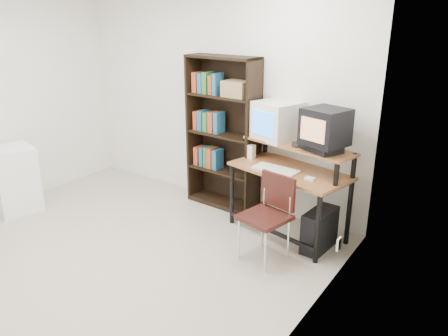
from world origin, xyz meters
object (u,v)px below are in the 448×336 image
Objects in this scene: computer_desk at (291,173)px; school_chair at (269,209)px; crt_monitor at (278,121)px; pc_tower at (319,230)px; bookshelf at (224,132)px; mini_fridge at (15,179)px; crt_tv at (325,127)px.

computer_desk is 1.62× the size of school_chair.
crt_monitor is 1.07m from school_chair.
bookshelf is (-1.43, 0.38, 0.72)m from pc_tower.
computer_desk is 2.48× the size of crt_monitor.
mini_fridge is (-2.97, -1.32, -0.30)m from computer_desk.
crt_tv is (0.61, -0.18, 0.06)m from crt_monitor.
crt_monitor reaches higher than computer_desk.
crt_monitor is 1.24m from pc_tower.
crt_tv is (0.33, 0.02, 0.54)m from computer_desk.
school_chair is 0.46× the size of bookshelf.
mini_fridge is at bearing -153.70° from school_chair.
mini_fridge is at bearing -133.16° from crt_monitor.
school_chair is (0.06, -0.57, -0.18)m from computer_desk.
school_chair is at bearing -33.52° from bookshelf.
crt_tv is 0.96m from school_chair.
bookshelf is at bearing 169.71° from pc_tower.
school_chair is (0.34, -0.76, -0.66)m from crt_monitor.
computer_desk reaches higher than mini_fridge.
bookshelf is (-1.34, 0.22, -0.30)m from crt_tv.
crt_tv is at bearing 0.91° from crt_monitor.
computer_desk is 2.98× the size of pc_tower.
mini_fridge is (-3.40, -1.18, 0.19)m from pc_tower.
mini_fridge is at bearing -156.16° from pc_tower.
pc_tower is 3.60m from mini_fridge.
pc_tower is at bearing -11.74° from bookshelf.
crt_monitor is 3.19m from mini_fridge.
bookshelf is 2.57m from mini_fridge.
computer_desk is 0.59m from crt_monitor.
mini_fridge is at bearing -141.12° from crt_tv.
crt_tv is 0.57× the size of school_chair.
school_chair is at bearing -125.60° from pc_tower.
school_chair is at bearing -48.44° from crt_monitor.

